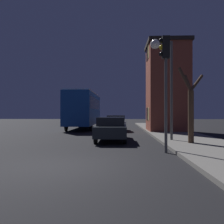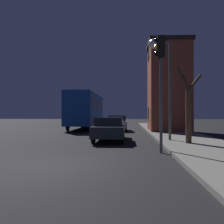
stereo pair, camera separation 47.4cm
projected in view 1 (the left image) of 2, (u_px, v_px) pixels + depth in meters
name	position (u px, v px, depth m)	size (l,w,h in m)	color
ground_plane	(61.00, 166.00, 7.50)	(120.00, 120.00, 0.00)	black
brick_building	(167.00, 86.00, 21.25)	(3.50, 3.86, 7.49)	brown
streetlamp	(162.00, 63.00, 13.74)	(1.23, 0.52, 5.55)	#4C4C4C
traffic_light	(165.00, 70.00, 10.08)	(0.43, 0.24, 4.73)	#4C4C4C
bare_tree	(191.00, 107.00, 12.37)	(1.40, 0.84, 3.80)	#473323
bus	(84.00, 108.00, 25.68)	(2.43, 10.35, 3.67)	#194793
car_near_lane	(111.00, 128.00, 14.50)	(1.70, 4.71, 1.38)	black
car_mid_lane	(116.00, 123.00, 22.46)	(1.75, 3.81, 1.41)	#B7BABF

